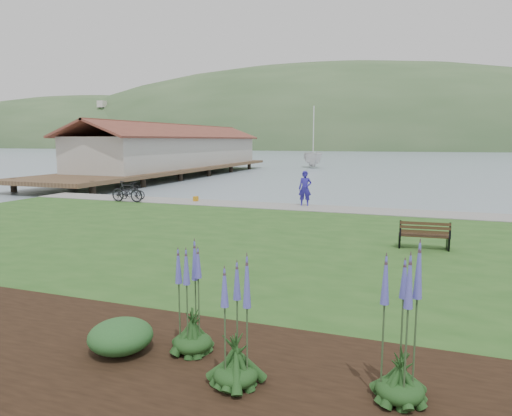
{
  "coord_description": "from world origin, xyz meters",
  "views": [
    {
      "loc": [
        4.26,
        -15.05,
        3.76
      ],
      "look_at": [
        -1.29,
        0.37,
        1.3
      ],
      "focal_mm": 32.0,
      "sensor_mm": 36.0,
      "label": 1
    }
  ],
  "objects_px": {
    "person": "(305,185)",
    "sailboat": "(313,168)",
    "park_bench": "(424,235)",
    "bicycle_a": "(132,192)"
  },
  "relations": [
    {
      "from": "person",
      "to": "sailboat",
      "type": "relative_size",
      "value": 0.08
    },
    {
      "from": "park_bench",
      "to": "person",
      "type": "bearing_deg",
      "value": 121.67
    },
    {
      "from": "park_bench",
      "to": "person",
      "type": "height_order",
      "value": "person"
    },
    {
      "from": "person",
      "to": "bicycle_a",
      "type": "distance_m",
      "value": 9.89
    },
    {
      "from": "sailboat",
      "to": "person",
      "type": "bearing_deg",
      "value": -100.06
    },
    {
      "from": "sailboat",
      "to": "park_bench",
      "type": "bearing_deg",
      "value": -95.41
    },
    {
      "from": "park_bench",
      "to": "person",
      "type": "xyz_separation_m",
      "value": [
        -5.68,
        7.8,
        0.6
      ]
    },
    {
      "from": "person",
      "to": "bicycle_a",
      "type": "bearing_deg",
      "value": 178.24
    },
    {
      "from": "park_bench",
      "to": "bicycle_a",
      "type": "relative_size",
      "value": 0.95
    },
    {
      "from": "person",
      "to": "bicycle_a",
      "type": "xyz_separation_m",
      "value": [
        -9.84,
        -0.81,
        -0.64
      ]
    }
  ]
}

